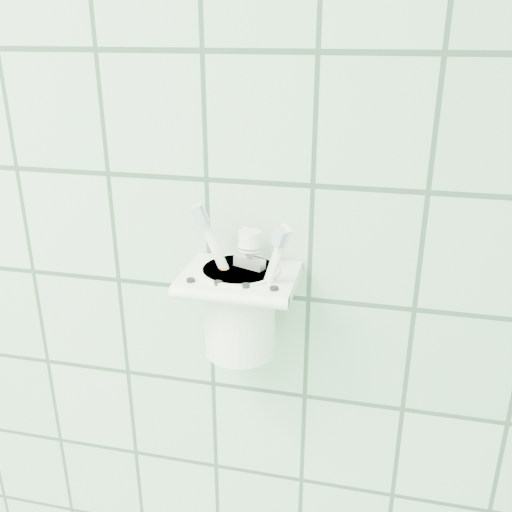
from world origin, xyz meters
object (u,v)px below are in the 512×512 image
(toothbrush_pink, at_px, (256,274))
(toothbrush_orange, at_px, (248,269))
(toothbrush_blue, at_px, (246,272))
(holder_bracket, at_px, (240,280))
(toothpaste_tube, at_px, (247,283))
(cup, at_px, (240,307))

(toothbrush_pink, distance_m, toothbrush_orange, 0.02)
(toothbrush_blue, height_order, toothbrush_orange, toothbrush_blue)
(holder_bracket, bearing_deg, toothbrush_blue, -4.31)
(toothbrush_blue, distance_m, toothpaste_tube, 0.02)
(cup, relative_size, toothbrush_blue, 0.57)
(toothbrush_pink, bearing_deg, cup, -177.74)
(toothpaste_tube, bearing_deg, toothbrush_orange, 117.95)
(toothbrush_orange, bearing_deg, toothbrush_blue, -47.19)
(toothbrush_blue, relative_size, toothbrush_orange, 1.04)
(holder_bracket, relative_size, toothbrush_blue, 0.68)
(cup, bearing_deg, toothpaste_tube, -1.44)
(toothbrush_blue, bearing_deg, holder_bracket, 175.10)
(toothpaste_tube, bearing_deg, toothbrush_blue, -65.58)
(toothbrush_pink, height_order, toothbrush_orange, toothbrush_orange)
(holder_bracket, distance_m, toothpaste_tube, 0.01)
(cup, height_order, toothbrush_pink, toothbrush_pink)
(toothbrush_pink, bearing_deg, toothbrush_blue, -150.77)
(holder_bracket, bearing_deg, cup, 113.01)
(holder_bracket, distance_m, toothbrush_blue, 0.01)
(holder_bracket, height_order, toothpaste_tube, toothpaste_tube)
(toothbrush_orange, xyz_separation_m, toothpaste_tube, (0.00, -0.01, -0.01))
(holder_bracket, xyz_separation_m, toothbrush_pink, (0.02, 0.01, 0.01))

